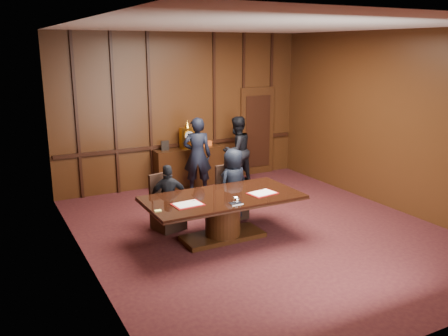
{
  "coord_description": "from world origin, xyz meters",
  "views": [
    {
      "loc": [
        -4.26,
        -6.61,
        3.18
      ],
      "look_at": [
        -0.39,
        0.71,
        1.05
      ],
      "focal_mm": 38.0,
      "sensor_mm": 36.0,
      "label": 1
    }
  ],
  "objects_px": {
    "conference_table": "(223,210)",
    "witness_right": "(237,150)",
    "witness_left": "(197,155)",
    "sideboard": "(188,165)",
    "signatory_left": "(169,198)",
    "signatory_right": "(233,184)"
  },
  "relations": [
    {
      "from": "witness_left",
      "to": "witness_right",
      "type": "height_order",
      "value": "witness_left"
    },
    {
      "from": "signatory_left",
      "to": "witness_left",
      "type": "xyz_separation_m",
      "value": [
        1.38,
        1.8,
        0.25
      ]
    },
    {
      "from": "sideboard",
      "to": "witness_right",
      "type": "distance_m",
      "value": 1.19
    },
    {
      "from": "signatory_left",
      "to": "witness_left",
      "type": "height_order",
      "value": "witness_left"
    },
    {
      "from": "signatory_right",
      "to": "witness_left",
      "type": "relative_size",
      "value": 0.79
    },
    {
      "from": "sideboard",
      "to": "signatory_right",
      "type": "bearing_deg",
      "value": -92.79
    },
    {
      "from": "conference_table",
      "to": "witness_right",
      "type": "xyz_separation_m",
      "value": [
        1.85,
        2.82,
        0.3
      ]
    },
    {
      "from": "conference_table",
      "to": "witness_right",
      "type": "relative_size",
      "value": 1.63
    },
    {
      "from": "sideboard",
      "to": "signatory_right",
      "type": "relative_size",
      "value": 1.19
    },
    {
      "from": "conference_table",
      "to": "signatory_right",
      "type": "height_order",
      "value": "signatory_right"
    },
    {
      "from": "witness_left",
      "to": "witness_right",
      "type": "bearing_deg",
      "value": -146.41
    },
    {
      "from": "witness_left",
      "to": "witness_right",
      "type": "xyz_separation_m",
      "value": [
        1.12,
        0.22,
        -0.04
      ]
    },
    {
      "from": "signatory_right",
      "to": "witness_left",
      "type": "height_order",
      "value": "witness_left"
    },
    {
      "from": "conference_table",
      "to": "signatory_left",
      "type": "relative_size",
      "value": 2.2
    },
    {
      "from": "sideboard",
      "to": "witness_left",
      "type": "relative_size",
      "value": 0.94
    },
    {
      "from": "signatory_right",
      "to": "signatory_left",
      "type": "bearing_deg",
      "value": -16.03
    },
    {
      "from": "conference_table",
      "to": "witness_left",
      "type": "distance_m",
      "value": 2.72
    },
    {
      "from": "signatory_left",
      "to": "witness_left",
      "type": "distance_m",
      "value": 2.28
    },
    {
      "from": "sideboard",
      "to": "signatory_right",
      "type": "distance_m",
      "value": 2.41
    },
    {
      "from": "witness_right",
      "to": "witness_left",
      "type": "bearing_deg",
      "value": -2.34
    },
    {
      "from": "signatory_right",
      "to": "witness_left",
      "type": "bearing_deg",
      "value": -108.65
    },
    {
      "from": "sideboard",
      "to": "conference_table",
      "type": "distance_m",
      "value": 3.29
    }
  ]
}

